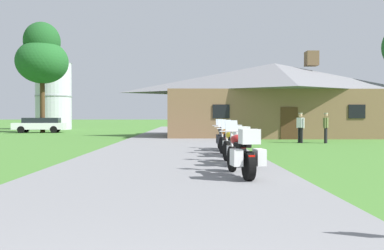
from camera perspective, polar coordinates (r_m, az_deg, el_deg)
The scene contains 12 objects.
ground_plane at distance 21.26m, azimuth -2.39°, elevation -2.76°, with size 500.00×500.00×0.00m, color #42752D.
asphalt_driveway at distance 19.27m, azimuth -2.55°, elevation -3.07°, with size 6.40×80.00×0.06m, color slate.
motorcycle_red_nearest_to_camera at distance 9.10m, azimuth 7.33°, elevation -4.09°, with size 0.90×2.08×1.30m.
motorcycle_yellow_second_in_row at distance 11.55m, azimuth 6.22°, elevation -2.94°, with size 0.80×2.07×1.30m.
motorcycle_orange_third_in_row at distance 14.11m, azimuth 5.44°, elevation -2.20°, with size 0.85×2.06×1.30m.
motorcycle_black_farthest_in_row at distance 16.41m, azimuth 4.62°, elevation -1.78°, with size 0.83×2.08×1.30m.
stone_lodge at distance 30.73m, azimuth 11.81°, elevation 3.75°, with size 16.81×9.33×6.47m.
bystander_white_shirt_near_lodge at distance 22.86m, azimuth 15.43°, elevation -0.15°, with size 0.38×0.48×1.69m.
bystander_olive_shirt_beside_signpost at distance 23.04m, azimuth 18.80°, elevation -0.16°, with size 0.37×0.49×1.69m.
tree_left_far at distance 39.88m, azimuth -20.88°, elevation 9.32°, with size 4.77×4.77×10.34m.
metal_silo_distant at distance 49.86m, azimuth -19.41°, elevation 4.54°, with size 4.26×4.26×8.94m.
parked_white_suv_far_left at distance 39.46m, azimuth -21.12°, elevation 0.08°, with size 4.81×2.46×1.40m.
Camera 1 is at (0.60, -1.21, 1.43)m, focal length 36.83 mm.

